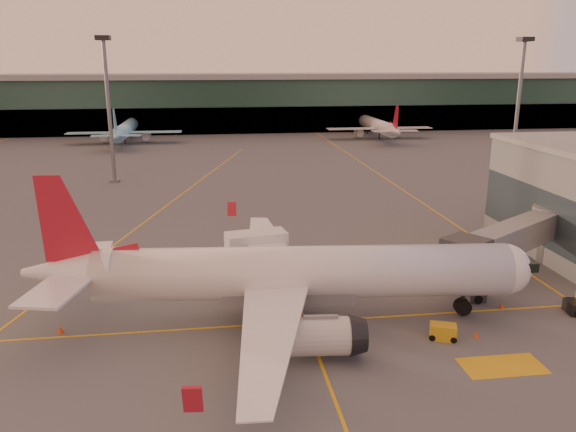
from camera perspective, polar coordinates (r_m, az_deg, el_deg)
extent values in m
plane|color=#4C4F54|center=(43.57, -3.77, -13.97)|extent=(600.00, 600.00, 0.00)
cube|color=gold|center=(47.98, -4.22, -11.04)|extent=(80.00, 0.25, 0.01)
cube|color=gold|center=(85.92, -12.69, 0.68)|extent=(31.30, 115.98, 0.01)
cube|color=gold|center=(114.66, 8.71, 4.56)|extent=(0.25, 160.00, 0.01)
cube|color=gold|center=(37.49, 5.31, -19.38)|extent=(0.25, 30.00, 0.01)
cube|color=gold|center=(44.98, 20.94, -14.04)|extent=(6.00, 3.00, 0.01)
cube|color=#19382D|center=(180.39, -7.24, 11.11)|extent=(400.00, 18.00, 16.00)
cube|color=gray|center=(179.95, -7.33, 13.90)|extent=(400.00, 20.00, 1.60)
cube|color=black|center=(172.27, -7.14, 9.57)|extent=(400.00, 1.00, 8.00)
cube|color=#2D3D47|center=(68.20, 23.76, 0.23)|extent=(0.30, 21.60, 6.00)
cylinder|color=slate|center=(105.72, -17.70, 9.94)|extent=(0.70, 0.70, 25.00)
cube|color=black|center=(105.41, -18.29, 16.82)|extent=(2.40, 2.40, 0.80)
cube|color=slate|center=(107.45, -17.17, 3.44)|extent=(1.60, 1.60, 0.50)
cylinder|color=slate|center=(115.56, 22.29, 9.94)|extent=(0.70, 0.70, 25.00)
cube|color=black|center=(115.28, 22.96, 16.21)|extent=(2.40, 2.40, 0.80)
cube|color=slate|center=(117.14, 21.68, 3.99)|extent=(1.60, 1.60, 0.50)
cylinder|color=white|center=(47.01, 1.54, -5.72)|extent=(34.51, 7.59, 4.40)
sphere|color=white|center=(51.10, 21.15, -5.04)|extent=(4.31, 4.31, 4.31)
cube|color=black|center=(51.43, 22.49, -4.40)|extent=(2.24, 3.03, 0.77)
cone|color=white|center=(49.45, -21.37, -5.33)|extent=(7.88, 4.86, 4.18)
cube|color=white|center=(45.98, -22.35, -6.85)|extent=(5.10, 7.73, 0.22)
cylinder|color=silver|center=(42.00, 3.33, -12.08)|extent=(4.84, 3.28, 2.86)
cylinder|color=black|center=(45.67, -1.43, -11.06)|extent=(2.11, 1.72, 1.98)
cylinder|color=black|center=(45.40, -1.44, -10.38)|extent=(0.40, 0.40, 1.21)
cube|color=white|center=(52.64, -19.68, -3.79)|extent=(3.87, 7.25, 0.22)
cylinder|color=silver|center=(54.15, 1.91, -5.54)|extent=(4.84, 3.28, 2.86)
cylinder|color=black|center=(50.85, -1.56, -8.18)|extent=(2.11, 1.72, 1.98)
cylinder|color=black|center=(50.61, -1.57, -7.56)|extent=(0.40, 0.40, 1.21)
cube|color=slate|center=(47.47, 0.01, -7.36)|extent=(11.14, 4.52, 1.76)
cylinder|color=black|center=(51.13, 17.30, -8.79)|extent=(1.46, 1.01, 1.38)
cube|color=slate|center=(59.35, 21.84, -2.01)|extent=(16.19, 11.97, 2.70)
cube|color=#2D3035|center=(52.60, 17.57, -3.78)|extent=(4.71, 4.71, 3.00)
cube|color=#2D3035|center=(55.18, 18.30, -6.81)|extent=(1.60, 2.40, 2.40)
cylinder|color=black|center=(54.58, 18.73, -8.01)|extent=(0.80, 0.40, 0.80)
cylinder|color=black|center=(56.39, 17.75, -7.16)|extent=(0.80, 0.40, 0.80)
cylinder|color=slate|center=(60.26, 21.56, -4.73)|extent=(0.50, 0.50, 3.40)
cylinder|color=slate|center=(67.15, 25.30, -0.43)|extent=(4.40, 4.40, 3.00)
cylinder|color=slate|center=(67.96, 25.01, -2.87)|extent=(2.40, 2.40, 3.40)
cube|color=red|center=(58.01, -2.90, -5.35)|extent=(3.75, 3.08, 1.57)
cube|color=silver|center=(57.10, -3.24, -3.07)|extent=(6.45, 3.67, 2.93)
cylinder|color=black|center=(56.55, -4.41, -6.28)|extent=(0.99, 0.53, 0.94)
cylinder|color=black|center=(57.49, -0.74, -5.86)|extent=(0.99, 0.53, 0.94)
cube|color=gold|center=(47.18, 15.46, -11.26)|extent=(2.35, 1.87, 1.23)
cylinder|color=black|center=(46.83, 14.44, -11.88)|extent=(0.57, 0.42, 0.51)
cylinder|color=black|center=(46.95, 16.48, -11.97)|extent=(0.57, 0.42, 0.51)
cone|color=#E4440C|center=(54.39, 20.87, -8.47)|extent=(0.40, 0.40, 0.51)
cube|color=#E4440C|center=(54.48, 20.85, -8.71)|extent=(0.35, 0.35, 0.03)
cone|color=#E4440C|center=(50.13, -22.13, -10.61)|extent=(0.50, 0.50, 0.64)
cube|color=#E4440C|center=(50.25, -22.09, -10.92)|extent=(0.43, 0.43, 0.03)
cone|color=#E4440C|center=(65.85, -3.43, -3.27)|extent=(0.41, 0.41, 0.52)
cube|color=#E4440C|center=(65.92, -3.43, -3.47)|extent=(0.35, 0.35, 0.03)
cone|color=#E4440C|center=(48.32, 18.59, -11.32)|extent=(0.43, 0.43, 0.54)
cube|color=#E4440C|center=(48.43, 18.56, -11.59)|extent=(0.37, 0.37, 0.03)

